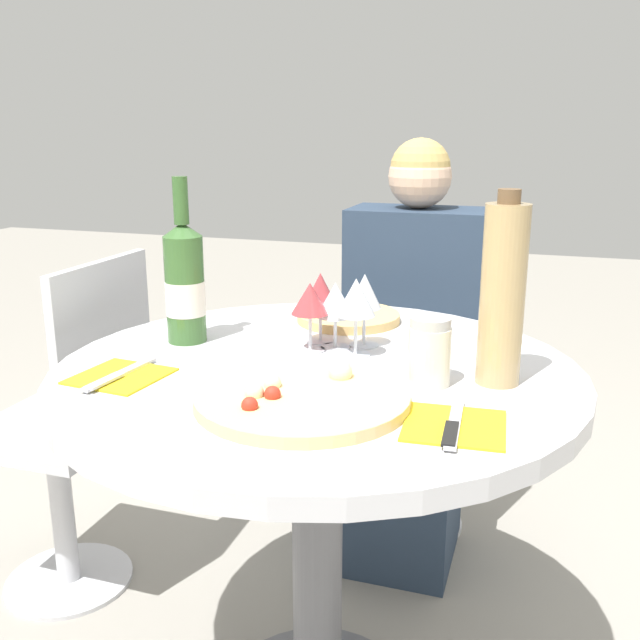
% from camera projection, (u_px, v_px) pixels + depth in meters
% --- Properties ---
extents(dining_table, '(0.99, 0.99, 0.77)m').
position_uv_depth(dining_table, '(317.00, 435.00, 1.38)').
color(dining_table, slate).
rests_on(dining_table, ground_plane).
extents(chair_behind_diner, '(0.38, 0.38, 0.90)m').
position_uv_depth(chair_behind_diner, '(416.00, 383.00, 2.19)').
color(chair_behind_diner, silver).
rests_on(chair_behind_diner, ground_plane).
extents(seated_diner, '(0.38, 0.45, 1.18)m').
position_uv_depth(seated_diner, '(408.00, 376.00, 2.04)').
color(seated_diner, '#28384C').
rests_on(seated_diner, ground_plane).
extents(chair_empty_side, '(0.38, 0.38, 0.90)m').
position_uv_depth(chair_empty_side, '(74.00, 435.00, 1.82)').
color(chair_empty_side, silver).
rests_on(chair_empty_side, ground_plane).
extents(pizza_large, '(0.35, 0.35, 0.05)m').
position_uv_depth(pizza_large, '(302.00, 397.00, 1.16)').
color(pizza_large, '#E5C17F').
rests_on(pizza_large, dining_table).
extents(pizza_small_far, '(0.24, 0.24, 0.04)m').
position_uv_depth(pizza_small_far, '(348.00, 317.00, 1.65)').
color(pizza_small_far, '#DBB26B').
rests_on(pizza_small_far, dining_table).
extents(wine_bottle, '(0.08, 0.08, 0.34)m').
position_uv_depth(wine_bottle, '(185.00, 283.00, 1.47)').
color(wine_bottle, '#38602D').
rests_on(wine_bottle, dining_table).
extents(tall_carafe, '(0.08, 0.08, 0.34)m').
position_uv_depth(tall_carafe, '(503.00, 294.00, 1.21)').
color(tall_carafe, tan).
rests_on(tall_carafe, dining_table).
extents(sugar_shaker, '(0.07, 0.07, 0.12)m').
position_uv_depth(sugar_shaker, '(429.00, 352.00, 1.23)').
color(sugar_shaker, silver).
rests_on(sugar_shaker, dining_table).
extents(wine_glass_back_right, '(0.07, 0.07, 0.15)m').
position_uv_depth(wine_glass_back_right, '(365.00, 293.00, 1.44)').
color(wine_glass_back_right, silver).
rests_on(wine_glass_back_right, dining_table).
extents(wine_glass_front_left, '(0.08, 0.08, 0.14)m').
position_uv_depth(wine_glass_front_left, '(310.00, 300.00, 1.41)').
color(wine_glass_front_left, silver).
rests_on(wine_glass_front_left, dining_table).
extents(wine_glass_center, '(0.08, 0.08, 0.14)m').
position_uv_depth(wine_glass_center, '(338.00, 301.00, 1.42)').
color(wine_glass_center, silver).
rests_on(wine_glass_center, dining_table).
extents(wine_glass_front_right, '(0.08, 0.08, 0.15)m').
position_uv_depth(wine_glass_front_right, '(356.00, 299.00, 1.38)').
color(wine_glass_front_right, silver).
rests_on(wine_glass_front_right, dining_table).
extents(wine_glass_back_left, '(0.08, 0.08, 0.15)m').
position_uv_depth(wine_glass_back_left, '(320.00, 294.00, 1.47)').
color(wine_glass_back_left, silver).
rests_on(wine_glass_back_left, dining_table).
extents(place_setting_left, '(0.16, 0.19, 0.01)m').
position_uv_depth(place_setting_left, '(119.00, 376.00, 1.28)').
color(place_setting_left, yellow).
rests_on(place_setting_left, dining_table).
extents(place_setting_right, '(0.16, 0.19, 0.01)m').
position_uv_depth(place_setting_right, '(454.00, 426.00, 1.07)').
color(place_setting_right, yellow).
rests_on(place_setting_right, dining_table).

